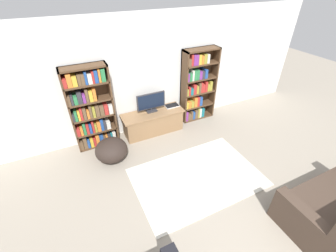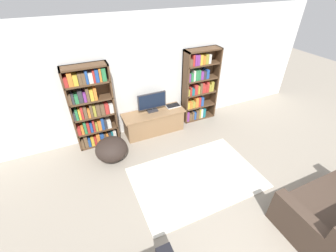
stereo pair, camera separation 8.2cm
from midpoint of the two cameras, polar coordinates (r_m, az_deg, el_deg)
wall_back at (r=5.08m, az=-5.23°, el=12.49°), size 8.80×0.06×2.60m
bookshelf_left at (r=4.87m, az=-18.32°, el=4.24°), size 0.87×0.30×1.80m
bookshelf_right at (r=5.61m, az=8.07°, el=9.86°), size 0.87×0.30×1.80m
tv_stand at (r=5.32m, az=-3.17°, el=1.06°), size 1.44×0.50×0.53m
television at (r=5.11m, az=-3.63°, el=6.13°), size 0.67×0.16×0.45m
laptop at (r=5.41m, az=1.69°, el=5.17°), size 0.33×0.20×0.03m
area_rug at (r=4.37m, az=7.72°, el=-12.84°), size 2.33×1.54×0.02m
beanbag_ottoman at (r=4.70m, az=-13.66°, el=-5.75°), size 0.65×0.65×0.47m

